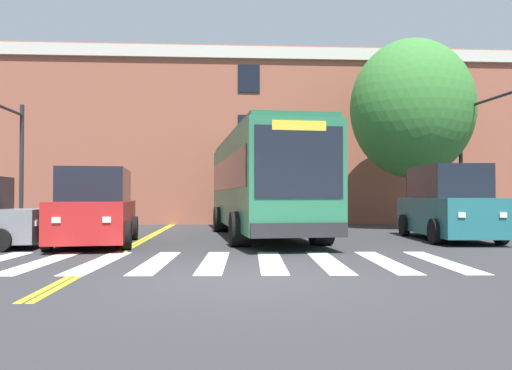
% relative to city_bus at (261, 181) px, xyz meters
% --- Properties ---
extents(ground_plane, '(120.00, 120.00, 0.00)m').
position_rel_city_bus_xyz_m(ground_plane, '(-0.93, -8.99, -1.93)').
color(ground_plane, '#303033').
extents(crosswalk, '(10.46, 4.15, 0.01)m').
position_rel_city_bus_xyz_m(crosswalk, '(-1.47, -6.73, -1.93)').
color(crosswalk, white).
rests_on(crosswalk, ground).
extents(lane_line_yellow_inner, '(0.12, 36.00, 0.01)m').
position_rel_city_bus_xyz_m(lane_line_yellow_inner, '(-3.96, 7.27, -1.93)').
color(lane_line_yellow_inner, gold).
rests_on(lane_line_yellow_inner, ground).
extents(lane_line_yellow_outer, '(0.12, 36.00, 0.01)m').
position_rel_city_bus_xyz_m(lane_line_yellow_outer, '(-3.80, 7.27, -1.93)').
color(lane_line_yellow_outer, gold).
rests_on(lane_line_yellow_outer, ground).
extents(city_bus, '(3.63, 11.32, 3.54)m').
position_rel_city_bus_xyz_m(city_bus, '(0.00, 0.00, 0.00)').
color(city_bus, '#28704C').
rests_on(city_bus, ground).
extents(car_red_near_lane, '(2.64, 5.13, 2.21)m').
position_rel_city_bus_xyz_m(car_red_near_lane, '(-5.00, -2.77, -0.88)').
color(car_red_near_lane, '#AD1E1E').
rests_on(car_red_near_lane, ground).
extents(car_teal_far_lane, '(2.39, 5.12, 2.39)m').
position_rel_city_bus_xyz_m(car_teal_far_lane, '(5.95, -1.73, -0.80)').
color(car_teal_far_lane, '#236B70').
rests_on(car_teal_far_lane, ground).
extents(car_tan_behind_bus, '(2.23, 4.77, 1.79)m').
position_rel_city_bus_xyz_m(car_tan_behind_bus, '(0.69, 8.09, -1.12)').
color(car_tan_behind_bus, tan).
rests_on(car_tan_behind_bus, ground).
extents(traffic_light_near_corner, '(0.52, 4.58, 5.68)m').
position_rel_city_bus_xyz_m(traffic_light_near_corner, '(8.79, 1.14, 1.87)').
color(traffic_light_near_corner, '#28282D').
rests_on(traffic_light_near_corner, ground).
extents(traffic_light_far_corner, '(0.34, 4.13, 5.02)m').
position_rel_city_bus_xyz_m(traffic_light_far_corner, '(-9.24, 0.83, 1.49)').
color(traffic_light_far_corner, '#28282D').
rests_on(traffic_light_far_corner, ground).
extents(street_tree_curbside_large, '(6.60, 6.35, 8.19)m').
position_rel_city_bus_xyz_m(street_tree_curbside_large, '(6.80, 3.54, 3.25)').
color(street_tree_curbside_large, brown).
rests_on(street_tree_curbside_large, ground).
extents(building_facade, '(39.45, 6.32, 9.02)m').
position_rel_city_bus_xyz_m(building_facade, '(-0.11, 10.46, 2.59)').
color(building_facade, '#9E5642').
rests_on(building_facade, ground).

